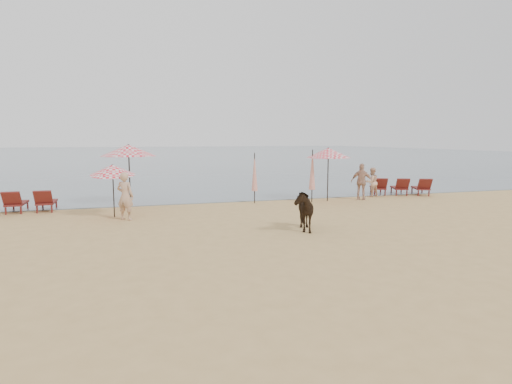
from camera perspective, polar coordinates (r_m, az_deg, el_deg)
ground at (r=10.71m, az=7.87°, el=-9.06°), size 120.00×120.00×0.00m
sea at (r=89.48m, az=-14.10°, el=5.03°), size 160.00×140.00×0.06m
lounger_cluster_left at (r=19.85m, az=-31.00°, el=-1.22°), size 4.01×1.73×0.63m
lounger_cluster_right at (r=23.90m, az=18.66°, el=0.68°), size 3.31×2.67×0.63m
umbrella_open_left_a at (r=19.82m, az=-16.63°, el=5.34°), size 2.40×2.40×2.73m
umbrella_open_left_b at (r=16.98m, az=-18.58°, el=2.81°), size 1.63×1.66×2.08m
umbrella_open_right at (r=20.59m, az=9.62°, el=5.16°), size 2.09×2.09×2.56m
umbrella_closed_left at (r=19.68m, az=-0.19°, el=2.65°), size 0.28×0.28×2.33m
umbrella_closed_right at (r=20.11m, az=7.51°, el=2.93°), size 0.30×0.30×2.47m
cow at (r=14.00m, az=6.11°, el=-2.33°), size 1.08×1.74×1.37m
beachgoer_left at (r=16.34m, az=-17.04°, el=-0.53°), size 0.77×0.70×1.77m
beachgoer_right_a at (r=22.74m, az=15.18°, el=1.27°), size 0.80×0.67×1.50m
beachgoer_right_b at (r=21.44m, az=13.92°, el=1.35°), size 1.08×0.99×1.78m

